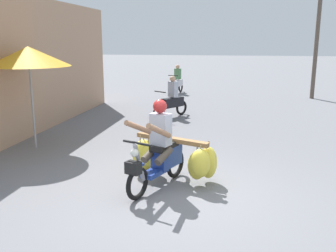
{
  "coord_description": "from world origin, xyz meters",
  "views": [
    {
      "loc": [
        0.91,
        -5.77,
        2.56
      ],
      "look_at": [
        -0.39,
        1.29,
        0.9
      ],
      "focal_mm": 39.64,
      "sensor_mm": 36.0,
      "label": 1
    }
  ],
  "objects": [
    {
      "name": "ground_plane",
      "position": [
        0.0,
        0.0,
        0.0
      ],
      "size": [
        120.0,
        120.0,
        0.0
      ],
      "primitive_type": "plane",
      "color": "slate"
    },
    {
      "name": "motorbike_main_loaded",
      "position": [
        -0.34,
        0.64,
        0.49
      ],
      "size": [
        1.78,
        1.88,
        1.58
      ],
      "color": "black",
      "rests_on": "ground"
    },
    {
      "name": "motorbike_distant_ahead_left",
      "position": [
        -1.94,
        12.29,
        0.57
      ],
      "size": [
        0.58,
        1.6,
        1.4
      ],
      "color": "black",
      "rests_on": "ground"
    },
    {
      "name": "motorbike_distant_ahead_right",
      "position": [
        -1.2,
        6.5,
        0.57
      ],
      "size": [
        0.98,
        1.39,
        1.4
      ],
      "color": "black",
      "rests_on": "ground"
    },
    {
      "name": "market_umbrella_near_shop",
      "position": [
        -3.86,
        2.24,
        2.2
      ],
      "size": [
        1.93,
        1.93,
        2.43
      ],
      "color": "#99999E",
      "rests_on": "ground"
    },
    {
      "name": "utility_pole",
      "position": [
        4.31,
        11.75,
        2.85
      ],
      "size": [
        0.18,
        0.18,
        5.7
      ],
      "primitive_type": "cylinder",
      "color": "brown",
      "rests_on": "ground"
    }
  ]
}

